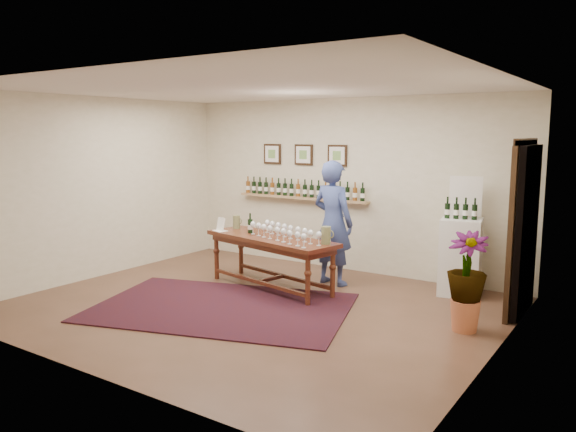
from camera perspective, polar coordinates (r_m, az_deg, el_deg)
The scene contains 14 objects.
ground at distance 7.41m, azimuth -3.48°, elevation -9.20°, with size 6.00×6.00×0.00m, color #4F3322.
room_shell at distance 7.86m, azimuth 17.33°, elevation -0.17°, with size 6.00×6.00×6.00m.
rug at distance 7.41m, azimuth -6.76°, elevation -9.18°, with size 3.23×2.16×0.02m, color #4E140D.
tasting_table at distance 8.12m, azimuth -1.76°, elevation -2.90°, with size 2.25×1.12×0.76m.
table_glasses at distance 7.86m, azimuth -0.43°, elevation -1.69°, with size 1.44×0.33×0.20m, color white, non-canonical shape.
table_bottles at distance 8.41m, azimuth -3.69°, elevation -0.70°, with size 0.28×0.16×0.30m, color black, non-canonical shape.
pitcher_left at distance 8.81m, azimuth -5.26°, elevation -0.60°, with size 0.13×0.13×0.21m, color olive, non-canonical shape.
pitcher_right at distance 7.55m, azimuth 3.88°, elevation -1.97°, with size 0.15×0.15×0.24m, color olive, non-canonical shape.
menu_card at distance 8.63m, azimuth -6.84°, elevation -0.83°, with size 0.22×0.16×0.20m, color white.
display_pedestal at distance 8.19m, azimuth 17.11°, elevation -3.98°, with size 0.54×0.54×1.07m, color white.
pedestal_bottles at distance 8.04m, azimuth 17.17°, elevation 0.88°, with size 0.34×0.09×0.34m, color black, non-canonical shape.
info_sign at distance 8.19m, azimuth 17.60°, elevation 1.95°, with size 0.44×0.02×0.61m, color white.
potted_plant at distance 6.70m, azimuth 17.67°, elevation -6.37°, with size 0.63×0.63×0.99m.
person at distance 8.32m, azimuth 4.59°, elevation -0.71°, with size 0.68×0.44×1.85m, color #364580.
Camera 1 is at (4.29, -5.62, 2.24)m, focal length 35.00 mm.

